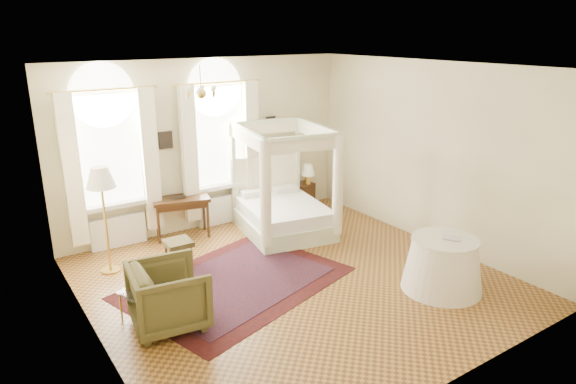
% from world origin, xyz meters
% --- Properties ---
extents(ground, '(6.00, 6.00, 0.00)m').
position_xyz_m(ground, '(0.00, 0.00, 0.00)').
color(ground, olive).
rests_on(ground, ground).
extents(room_walls, '(6.00, 6.00, 6.00)m').
position_xyz_m(room_walls, '(0.00, 0.00, 1.98)').
color(room_walls, '#FFF1C2').
rests_on(room_walls, ground).
extents(window_left, '(1.62, 0.27, 3.29)m').
position_xyz_m(window_left, '(-1.90, 2.87, 1.49)').
color(window_left, white).
rests_on(window_left, room_walls).
extents(window_right, '(1.62, 0.27, 3.29)m').
position_xyz_m(window_right, '(0.20, 2.87, 1.49)').
color(window_right, white).
rests_on(window_right, room_walls).
extents(chandelier, '(0.51, 0.45, 0.50)m').
position_xyz_m(chandelier, '(-0.90, 1.20, 2.91)').
color(chandelier, gold).
rests_on(chandelier, room_walls).
extents(wall_pictures, '(2.54, 0.03, 0.39)m').
position_xyz_m(wall_pictures, '(0.09, 2.97, 1.89)').
color(wall_pictures, black).
rests_on(wall_pictures, room_walls).
extents(canopy_bed, '(1.88, 2.17, 2.08)m').
position_xyz_m(canopy_bed, '(0.99, 1.81, 0.47)').
color(canopy_bed, beige).
rests_on(canopy_bed, ground).
extents(nightstand, '(0.49, 0.46, 0.59)m').
position_xyz_m(nightstand, '(2.10, 2.70, 0.29)').
color(nightstand, '#3D2610').
rests_on(nightstand, ground).
extents(nightstand_lamp, '(0.30, 0.30, 0.44)m').
position_xyz_m(nightstand_lamp, '(2.16, 2.62, 0.88)').
color(nightstand_lamp, gold).
rests_on(nightstand_lamp, nightstand).
extents(writing_desk, '(1.15, 0.79, 0.78)m').
position_xyz_m(writing_desk, '(-0.74, 2.70, 0.67)').
color(writing_desk, '#3D2610').
rests_on(writing_desk, ground).
extents(laptop, '(0.36, 0.26, 0.03)m').
position_xyz_m(laptop, '(-0.80, 2.74, 0.80)').
color(laptop, black).
rests_on(laptop, writing_desk).
extents(stool, '(0.43, 0.43, 0.48)m').
position_xyz_m(stool, '(-1.33, 1.46, 0.40)').
color(stool, '#4A3C1F').
rests_on(stool, ground).
extents(armchair, '(1.09, 1.07, 0.88)m').
position_xyz_m(armchair, '(-2.11, -0.12, 0.44)').
color(armchair, '#47401E').
rests_on(armchair, ground).
extents(coffee_table, '(0.77, 0.65, 0.45)m').
position_xyz_m(coffee_table, '(-2.30, 0.27, 0.40)').
color(coffee_table, white).
rests_on(coffee_table, ground).
extents(floor_lamp, '(0.46, 0.46, 1.77)m').
position_xyz_m(floor_lamp, '(-2.32, 1.98, 1.51)').
color(floor_lamp, gold).
rests_on(floor_lamp, ground).
extents(oriental_rug, '(3.80, 3.17, 0.01)m').
position_xyz_m(oriental_rug, '(-0.81, 0.45, 0.01)').
color(oriental_rug, '#471112').
rests_on(oriental_rug, ground).
extents(side_table, '(1.21, 1.21, 0.83)m').
position_xyz_m(side_table, '(1.71, -1.47, 0.41)').
color(side_table, white).
rests_on(side_table, ground).
extents(book, '(0.30, 0.32, 0.02)m').
position_xyz_m(book, '(1.70, -1.58, 0.84)').
color(book, black).
rests_on(book, side_table).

